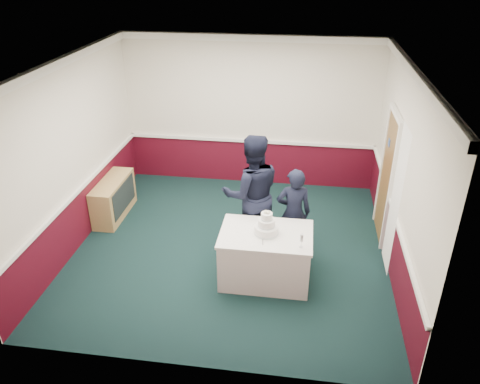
# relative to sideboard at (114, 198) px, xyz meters

# --- Properties ---
(ground) EXTENTS (5.00, 5.00, 0.00)m
(ground) POSITION_rel_sideboard_xyz_m (2.28, -0.74, -0.35)
(ground) COLOR black
(ground) RESTS_ON ground
(room_shell) EXTENTS (5.00, 5.00, 3.00)m
(room_shell) POSITION_rel_sideboard_xyz_m (2.36, -0.13, 1.62)
(room_shell) COLOR silver
(room_shell) RESTS_ON ground
(sideboard) EXTENTS (0.41, 1.20, 0.70)m
(sideboard) POSITION_rel_sideboard_xyz_m (0.00, 0.00, 0.00)
(sideboard) COLOR tan
(sideboard) RESTS_ON ground
(cake_table) EXTENTS (1.32, 0.92, 0.79)m
(cake_table) POSITION_rel_sideboard_xyz_m (2.91, -1.45, 0.05)
(cake_table) COLOR white
(cake_table) RESTS_ON ground
(wedding_cake) EXTENTS (0.35, 0.35, 0.36)m
(wedding_cake) POSITION_rel_sideboard_xyz_m (2.91, -1.45, 0.55)
(wedding_cake) COLOR white
(wedding_cake) RESTS_ON cake_table
(cake_knife) EXTENTS (0.04, 0.22, 0.00)m
(cake_knife) POSITION_rel_sideboard_xyz_m (2.88, -1.65, 0.44)
(cake_knife) COLOR silver
(cake_knife) RESTS_ON cake_table
(champagne_flute) EXTENTS (0.05, 0.05, 0.21)m
(champagne_flute) POSITION_rel_sideboard_xyz_m (3.41, -1.73, 0.58)
(champagne_flute) COLOR silver
(champagne_flute) RESTS_ON cake_table
(person_man) EXTENTS (1.13, 0.99, 1.96)m
(person_man) POSITION_rel_sideboard_xyz_m (2.60, -0.65, 0.63)
(person_man) COLOR black
(person_man) RESTS_ON ground
(person_woman) EXTENTS (0.59, 0.43, 1.49)m
(person_woman) POSITION_rel_sideboard_xyz_m (3.27, -0.75, 0.40)
(person_woman) COLOR black
(person_woman) RESTS_ON ground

